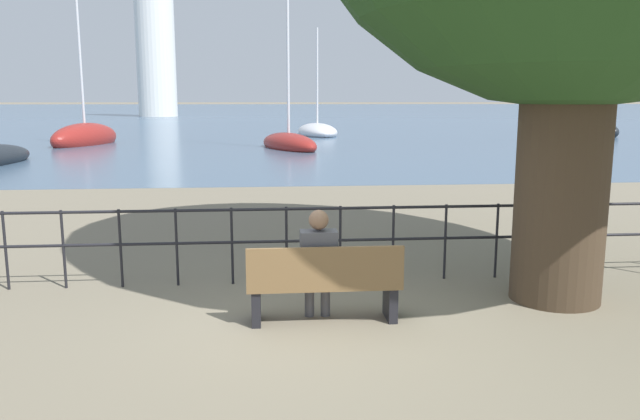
{
  "coord_description": "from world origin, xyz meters",
  "views": [
    {
      "loc": [
        -0.63,
        -6.71,
        2.47
      ],
      "look_at": [
        0.0,
        0.5,
        1.18
      ],
      "focal_mm": 35.0,
      "sensor_mm": 36.0,
      "label": 1
    }
  ],
  "objects": [
    {
      "name": "ground_plane",
      "position": [
        0.0,
        0.0,
        0.0
      ],
      "size": [
        1000.0,
        1000.0,
        0.0
      ],
      "primitive_type": "plane",
      "color": "#7A705B"
    },
    {
      "name": "harbor_water",
      "position": [
        0.0,
        161.01,
        0.0
      ],
      "size": [
        600.0,
        300.0,
        0.01
      ],
      "color": "#47607A",
      "rests_on": "ground_plane"
    },
    {
      "name": "sailboat_2",
      "position": [
        2.97,
        36.52,
        0.27
      ],
      "size": [
        3.18,
        6.48,
        7.58
      ],
      "rotation": [
        0.0,
        0.0,
        0.12
      ],
      "color": "silver",
      "rests_on": "ground_plane"
    },
    {
      "name": "sailboat_1",
      "position": [
        -10.51,
        28.78,
        0.37
      ],
      "size": [
        3.36,
        6.22,
        8.47
      ],
      "rotation": [
        0.0,
        0.0,
        -0.27
      ],
      "color": "maroon",
      "rests_on": "ground_plane"
    },
    {
      "name": "sailboat_3",
      "position": [
        0.55,
        24.77,
        0.35
      ],
      "size": [
        3.57,
        5.77,
        12.18
      ],
      "rotation": [
        0.0,
        0.0,
        0.37
      ],
      "color": "maroon",
      "rests_on": "ground_plane"
    },
    {
      "name": "sailboat_5",
      "position": [
        21.42,
        34.58,
        0.36
      ],
      "size": [
        3.4,
        5.5,
        8.43
      ],
      "rotation": [
        0.0,
        0.0,
        0.3
      ],
      "color": "black",
      "rests_on": "ground_plane"
    },
    {
      "name": "park_bench",
      "position": [
        0.0,
        -0.06,
        0.43
      ],
      "size": [
        1.72,
        0.45,
        0.9
      ],
      "color": "brown",
      "rests_on": "ground_plane"
    },
    {
      "name": "sailboat_4",
      "position": [
        16.96,
        26.92,
        0.28
      ],
      "size": [
        2.67,
        5.79,
        7.38
      ],
      "rotation": [
        0.0,
        0.0,
        -0.09
      ],
      "color": "silver",
      "rests_on": "ground_plane"
    },
    {
      "name": "seated_person_left",
      "position": [
        -0.06,
        0.01,
        0.7
      ],
      "size": [
        0.41,
        0.35,
        1.28
      ],
      "color": "#4C4C51",
      "rests_on": "ground_plane"
    },
    {
      "name": "promenade_railing",
      "position": [
        -0.0,
        1.52,
        0.7
      ],
      "size": [
        15.41,
        0.04,
        1.05
      ],
      "color": "black",
      "rests_on": "ground_plane"
    },
    {
      "name": "harbor_lighthouse",
      "position": [
        -15.92,
        86.0,
        11.62
      ],
      "size": [
        5.46,
        5.46,
        24.99
      ],
      "color": "white",
      "rests_on": "ground_plane"
    }
  ]
}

